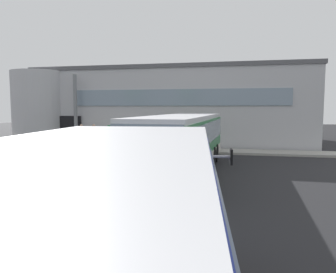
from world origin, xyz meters
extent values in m
cube|color=#232326|center=(0.00, 0.00, -0.01)|extent=(80.00, 90.00, 0.02)
cube|color=silver|center=(2.00, -6.00, 0.00)|extent=(4.40, 0.36, 0.01)
cube|color=silver|center=(2.00, -5.10, 0.00)|extent=(4.40, 0.36, 0.01)
cube|color=silver|center=(2.00, -4.20, 0.00)|extent=(4.40, 0.36, 0.01)
cube|color=silver|center=(2.00, -3.30, 0.00)|extent=(4.40, 0.36, 0.01)
cube|color=silver|center=(2.00, -2.40, 0.00)|extent=(4.40, 0.36, 0.01)
cube|color=#B7B7BC|center=(0.00, 12.00, 2.99)|extent=(22.07, 12.00, 5.98)
cube|color=#56565B|center=(0.00, 12.00, 6.13)|extent=(22.27, 12.20, 0.30)
cylinder|color=#B7B7BC|center=(-10.54, 6.50, 2.99)|extent=(4.40, 4.40, 5.98)
cube|color=black|center=(-7.54, 5.95, 1.20)|extent=(1.80, 0.16, 2.40)
cube|color=gray|center=(1.00, 5.96, 3.80)|extent=(16.07, 0.10, 1.20)
cube|color=#9E9B93|center=(0.00, 4.80, 0.07)|extent=(26.07, 2.00, 0.15)
cylinder|color=slate|center=(-6.78, 5.40, 2.86)|extent=(0.28, 0.28, 5.43)
cube|color=#1E7238|center=(2.76, -2.23, 1.42)|extent=(3.13, 10.56, 2.15)
cube|color=silver|center=(2.76, -2.23, 0.62)|extent=(3.18, 10.60, 0.55)
cube|color=silver|center=(2.76, -2.23, 2.60)|extent=(3.02, 10.35, 0.20)
cube|color=gray|center=(2.47, -7.39, 2.02)|extent=(2.35, 0.25, 1.05)
cube|color=gray|center=(4.07, -2.00, 1.92)|extent=(0.56, 9.22, 0.95)
cube|color=gray|center=(1.48, -1.86, 1.92)|extent=(0.56, 9.22, 0.95)
cube|color=black|center=(2.47, -7.39, 2.38)|extent=(2.15, 0.22, 0.28)
cube|color=black|center=(2.46, -7.52, 0.63)|extent=(2.46, 0.34, 0.52)
sphere|color=beige|center=(3.48, -7.62, 0.65)|extent=(0.18, 0.18, 0.18)
sphere|color=beige|center=(1.43, -7.50, 0.65)|extent=(0.18, 0.18, 0.18)
cylinder|color=#B7B7BF|center=(0.99, -7.11, 2.17)|extent=(0.40, 0.07, 0.05)
cube|color=black|center=(0.79, -7.09, 2.17)|extent=(0.05, 0.20, 0.28)
cylinder|color=black|center=(3.74, -5.71, 0.50)|extent=(0.36, 1.02, 1.00)
cylinder|color=black|center=(1.39, -5.58, 0.50)|extent=(0.36, 1.02, 1.00)
cylinder|color=black|center=(4.04, -0.28, 0.50)|extent=(0.36, 1.02, 1.00)
cylinder|color=black|center=(1.70, -0.15, 0.50)|extent=(0.36, 1.02, 1.00)
cylinder|color=black|center=(4.12, 1.01, 0.50)|extent=(0.36, 1.02, 1.00)
cylinder|color=black|center=(1.77, 1.15, 0.50)|extent=(0.36, 1.02, 1.00)
cylinder|color=#B7B7BF|center=(2.44, -7.89, 0.50)|extent=(2.25, 0.19, 0.06)
cylinder|color=#B7B7BF|center=(2.44, -7.89, 0.80)|extent=(2.25, 0.19, 0.06)
cylinder|color=#B7B7BF|center=(3.42, -7.74, 0.65)|extent=(0.08, 0.50, 0.05)
cylinder|color=#B7B7BF|center=(1.48, -7.63, 0.65)|extent=(0.08, 0.50, 0.05)
cube|color=slate|center=(3.33, -10.89, 2.02)|extent=(2.35, 0.35, 1.05)
cube|color=black|center=(3.33, -10.89, 2.38)|extent=(2.15, 0.31, 0.28)
cube|color=black|center=(3.32, -10.76, 0.63)|extent=(2.46, 0.44, 0.52)
sphere|color=beige|center=(2.29, -10.82, 0.65)|extent=(0.18, 0.18, 0.18)
sphere|color=beige|center=(4.33, -10.62, 0.65)|extent=(0.18, 0.18, 0.18)
cylinder|color=#B7B7BF|center=(4.84, -10.94, 2.17)|extent=(0.40, 0.09, 0.05)
cube|color=black|center=(5.04, -10.92, 2.17)|extent=(0.06, 0.20, 0.28)
cylinder|color=#1E2338|center=(-5.89, 4.69, 0.57)|extent=(0.15, 0.15, 0.85)
cylinder|color=#1E2338|center=(-6.08, 4.76, 0.57)|extent=(0.15, 0.15, 0.85)
cube|color=#996633|center=(-5.98, 4.73, 1.29)|extent=(0.43, 0.33, 0.58)
sphere|color=tan|center=(-5.98, 4.73, 1.71)|extent=(0.23, 0.23, 0.23)
cylinder|color=#996633|center=(-5.74, 4.65, 1.24)|extent=(0.09, 0.09, 0.55)
cylinder|color=#996633|center=(-6.22, 4.81, 1.24)|extent=(0.09, 0.09, 0.55)
cylinder|color=#2D2D33|center=(-4.96, 4.85, 0.57)|extent=(0.15, 0.15, 0.85)
cylinder|color=#2D2D33|center=(-5.15, 4.90, 0.57)|extent=(0.15, 0.15, 0.85)
cube|color=#996633|center=(-5.06, 4.87, 1.29)|extent=(0.43, 0.32, 0.58)
sphere|color=tan|center=(-5.06, 4.87, 1.71)|extent=(0.23, 0.23, 0.23)
cylinder|color=#996633|center=(-4.82, 4.80, 1.24)|extent=(0.09, 0.09, 0.55)
cylinder|color=#996633|center=(-5.30, 4.95, 1.24)|extent=(0.09, 0.09, 0.55)
cylinder|color=yellow|center=(-0.26, 3.60, 0.45)|extent=(0.18, 0.18, 0.90)
camera|label=1|loc=(5.04, -16.54, 3.05)|focal=33.14mm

